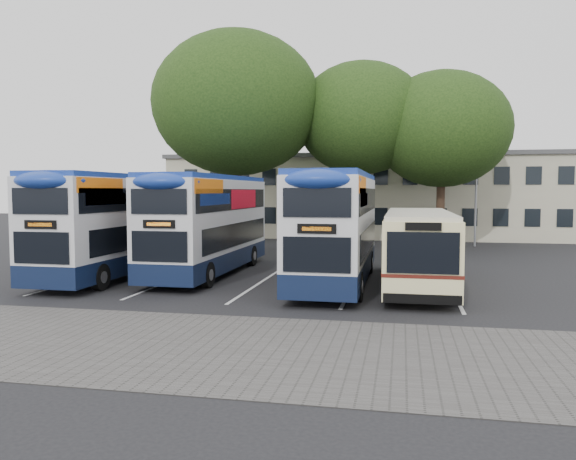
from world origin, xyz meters
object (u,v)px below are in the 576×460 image
(bus_dd_left, at_px, (118,220))
(bus_single, at_px, (418,244))
(tree_left, at_px, (237,104))
(bus_dd_right, at_px, (337,223))
(lamp_post, at_px, (477,165))
(tree_right, at_px, (442,129))
(bus_dd_mid, at_px, (210,220))
(tree_mid, at_px, (362,119))

(bus_dd_left, relative_size, bus_single, 1.08)
(tree_left, height_order, bus_dd_right, tree_left)
(lamp_post, distance_m, bus_dd_left, 22.50)
(lamp_post, bearing_deg, bus_single, -103.89)
(tree_right, xyz_separation_m, bus_single, (-1.68, -14.12, -5.60))
(bus_single, bearing_deg, lamp_post, 76.11)
(tree_right, xyz_separation_m, bus_dd_mid, (-10.17, -12.67, -4.88))
(tree_right, distance_m, bus_dd_right, 15.61)
(lamp_post, distance_m, tree_right, 3.51)
(bus_dd_mid, bearing_deg, tree_mid, 66.80)
(bus_dd_left, height_order, bus_single, bus_dd_left)
(lamp_post, distance_m, bus_dd_mid, 19.22)
(bus_dd_left, distance_m, bus_single, 12.02)
(tree_right, height_order, bus_dd_left, tree_right)
(tree_mid, relative_size, bus_single, 1.23)
(tree_right, distance_m, bus_dd_left, 20.11)
(bus_dd_right, bearing_deg, bus_dd_left, 179.05)
(bus_single, bearing_deg, tree_right, 83.23)
(lamp_post, xyz_separation_m, bus_dd_right, (-6.91, -15.81, -2.80))
(tree_left, bearing_deg, bus_dd_right, -57.93)
(bus_dd_mid, bearing_deg, tree_left, 100.43)
(tree_mid, xyz_separation_m, bus_dd_mid, (-5.39, -12.58, -5.63))
(tree_left, xyz_separation_m, tree_mid, (7.32, 2.14, -0.79))
(lamp_post, height_order, bus_dd_left, lamp_post)
(lamp_post, distance_m, bus_single, 16.71)
(tree_right, bearing_deg, bus_single, -96.77)
(tree_left, bearing_deg, bus_dd_mid, -79.57)
(bus_dd_right, distance_m, bus_single, 3.08)
(tree_left, xyz_separation_m, tree_right, (12.09, 2.23, -1.54))
(tree_right, relative_size, bus_single, 1.16)
(tree_mid, distance_m, bus_single, 15.71)
(bus_dd_mid, height_order, bus_dd_right, bus_dd_right)
(bus_dd_left, bearing_deg, tree_left, 82.31)
(tree_mid, xyz_separation_m, bus_single, (3.10, -14.03, -6.35))
(lamp_post, xyz_separation_m, tree_mid, (-7.02, -1.82, 2.82))
(bus_dd_left, bearing_deg, tree_right, 45.53)
(bus_dd_right, bearing_deg, lamp_post, 66.39)
(tree_mid, xyz_separation_m, tree_right, (4.77, 0.09, -0.75))
(bus_dd_right, bearing_deg, tree_left, 122.07)
(bus_dd_left, bearing_deg, bus_dd_right, -0.95)
(tree_mid, relative_size, bus_dd_left, 1.14)
(tree_left, xyz_separation_m, bus_dd_left, (-1.58, -11.70, -6.40))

